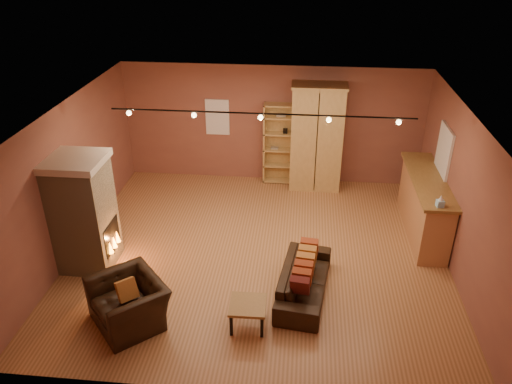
# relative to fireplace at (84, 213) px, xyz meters

# --- Properties ---
(floor) EXTENTS (7.00, 7.00, 0.00)m
(floor) POSITION_rel_fireplace_xyz_m (3.04, 0.60, -1.06)
(floor) COLOR brown
(floor) RESTS_ON ground
(ceiling) EXTENTS (7.00, 7.00, 0.00)m
(ceiling) POSITION_rel_fireplace_xyz_m (3.04, 0.60, 1.74)
(ceiling) COLOR brown
(ceiling) RESTS_ON back_wall
(back_wall) EXTENTS (7.00, 0.02, 2.80)m
(back_wall) POSITION_rel_fireplace_xyz_m (3.04, 3.85, 0.34)
(back_wall) COLOR #8E5341
(back_wall) RESTS_ON floor
(left_wall) EXTENTS (0.02, 6.50, 2.80)m
(left_wall) POSITION_rel_fireplace_xyz_m (-0.46, 0.60, 0.34)
(left_wall) COLOR #8E5341
(left_wall) RESTS_ON floor
(right_wall) EXTENTS (0.02, 6.50, 2.80)m
(right_wall) POSITION_rel_fireplace_xyz_m (6.54, 0.60, 0.34)
(right_wall) COLOR #8E5341
(right_wall) RESTS_ON floor
(fireplace) EXTENTS (1.01, 0.98, 2.12)m
(fireplace) POSITION_rel_fireplace_xyz_m (0.00, 0.00, 0.00)
(fireplace) COLOR tan
(fireplace) RESTS_ON floor
(back_window) EXTENTS (0.56, 0.04, 0.86)m
(back_window) POSITION_rel_fireplace_xyz_m (1.74, 3.83, 0.49)
(back_window) COLOR white
(back_window) RESTS_ON back_wall
(bookcase) EXTENTS (0.80, 0.31, 1.96)m
(bookcase) POSITION_rel_fireplace_xyz_m (3.25, 3.75, -0.06)
(bookcase) COLOR tan
(bookcase) RESTS_ON floor
(armoire) EXTENTS (1.22, 0.69, 2.49)m
(armoire) POSITION_rel_fireplace_xyz_m (4.08, 3.53, 0.19)
(armoire) COLOR tan
(armoire) RESTS_ON floor
(bar_counter) EXTENTS (0.67, 2.55, 1.22)m
(bar_counter) POSITION_rel_fireplace_xyz_m (6.24, 1.69, -0.44)
(bar_counter) COLOR tan
(bar_counter) RESTS_ON floor
(tissue_box) EXTENTS (0.12, 0.12, 0.21)m
(tissue_box) POSITION_rel_fireplace_xyz_m (6.19, 0.58, 0.25)
(tissue_box) COLOR #96CDF1
(tissue_box) RESTS_ON bar_counter
(right_window) EXTENTS (0.05, 0.90, 1.00)m
(right_window) POSITION_rel_fireplace_xyz_m (6.51, 2.00, 0.59)
(right_window) COLOR white
(right_window) RESTS_ON right_wall
(loveseat) EXTENTS (0.78, 1.92, 0.77)m
(loveseat) POSITION_rel_fireplace_xyz_m (3.91, -0.50, -0.68)
(loveseat) COLOR black
(loveseat) RESTS_ON floor
(armchair) EXTENTS (1.30, 1.33, 0.99)m
(armchair) POSITION_rel_fireplace_xyz_m (1.21, -1.45, -0.56)
(armchair) COLOR black
(armchair) RESTS_ON floor
(coffee_table) EXTENTS (0.57, 0.57, 0.42)m
(coffee_table) POSITION_rel_fireplace_xyz_m (3.06, -1.36, -0.70)
(coffee_table) COLOR olive
(coffee_table) RESTS_ON floor
(track_rail) EXTENTS (5.20, 0.09, 0.13)m
(track_rail) POSITION_rel_fireplace_xyz_m (3.04, 0.80, 1.63)
(track_rail) COLOR black
(track_rail) RESTS_ON ceiling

